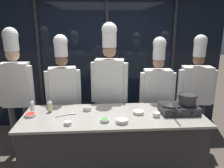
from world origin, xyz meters
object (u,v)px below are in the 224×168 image
chef_line (110,79)px  prep_bowl_bell_pepper (30,115)px  prep_bowl_scallions (105,120)px  chef_sous (63,86)px  squeeze_bottle_clear (32,106)px  prep_bowl_onion (122,121)px  squeeze_bottle_oil (50,106)px  prep_bowl_mushrooms (87,108)px  portable_stove (179,108)px  chef_head (16,83)px  stock_pot (188,99)px  prep_bowl_bean_sprouts (68,123)px  prep_bowl_rice (156,114)px  chef_apprentice (196,86)px  chef_pastry (157,88)px  frying_pan (171,103)px  prep_bowl_garlic (139,112)px  serving_spoon_slotted (70,114)px

chef_line → prep_bowl_bell_pepper: bearing=41.0°
prep_bowl_scallions → chef_sous: chef_sous is taller
squeeze_bottle_clear → prep_bowl_onion: (1.17, -0.43, -0.05)m
squeeze_bottle_oil → prep_bowl_mushrooms: bearing=1.7°
portable_stove → prep_bowl_onion: bearing=-161.2°
squeeze_bottle_clear → prep_bowl_scallions: bearing=-22.3°
chef_head → prep_bowl_onion: bearing=148.9°
chef_line → prep_bowl_mushrooms: bearing=65.7°
stock_pot → prep_bowl_mushrooms: (-1.34, 0.15, -0.16)m
prep_bowl_bean_sprouts → prep_bowl_onion: bearing=1.3°
squeeze_bottle_clear → chef_sous: 0.61m
prep_bowl_rice → chef_apprentice: (0.89, 0.85, 0.12)m
chef_pastry → prep_bowl_scallions: bearing=48.8°
prep_bowl_bean_sprouts → chef_apprentice: 2.24m
portable_stove → chef_line: (-0.89, 0.66, 0.25)m
prep_bowl_bean_sprouts → frying_pan: bearing=11.9°
prep_bowl_rice → chef_pastry: bearing=74.8°
prep_bowl_mushrooms → squeeze_bottle_oil: bearing=-178.3°
prep_bowl_rice → chef_line: 1.00m
prep_bowl_mushrooms → chef_head: 1.22m
chef_head → chef_apprentice: chef_head is taller
chef_sous → prep_bowl_scallions: bearing=116.0°
prep_bowl_bean_sprouts → prep_bowl_garlic: bearing=16.9°
chef_head → chef_pastry: bearing=-179.9°
frying_pan → prep_bowl_onion: bearing=-158.8°
prep_bowl_rice → chef_apprentice: size_ratio=0.05×
serving_spoon_slotted → squeeze_bottle_clear: bearing=164.8°
squeeze_bottle_oil → prep_bowl_bell_pepper: squeeze_bottle_oil is taller
portable_stove → squeeze_bottle_clear: size_ratio=2.86×
chef_pastry → chef_sous: bearing=3.5°
prep_bowl_bean_sprouts → chef_sous: chef_sous is taller
stock_pot → prep_bowl_onion: (-0.91, -0.27, -0.16)m
prep_bowl_garlic → serving_spoon_slotted: 0.90m
chef_sous → frying_pan: bearing=147.5°
prep_bowl_bell_pepper → chef_apprentice: (2.51, 0.73, 0.13)m
squeeze_bottle_oil → prep_bowl_rice: bearing=-10.5°
stock_pot → prep_bowl_bell_pepper: size_ratio=1.71×
frying_pan → serving_spoon_slotted: frying_pan is taller
portable_stove → squeeze_bottle_oil: squeeze_bottle_oil is taller
prep_bowl_mushrooms → chef_apprentice: chef_apprentice is taller
prep_bowl_scallions → chef_head: 1.60m
prep_bowl_onion → chef_line: 0.97m
chef_pastry → prep_bowl_bean_sprouts: bearing=39.0°
squeeze_bottle_clear → chef_apprentice: chef_apprentice is taller
squeeze_bottle_clear → prep_bowl_rice: bearing=-10.0°
chef_head → frying_pan: bearing=163.4°
portable_stove → chef_pastry: bearing=100.6°
serving_spoon_slotted → frying_pan: bearing=-1.1°
prep_bowl_garlic → prep_bowl_onion: 0.36m
frying_pan → prep_bowl_rice: frying_pan is taller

